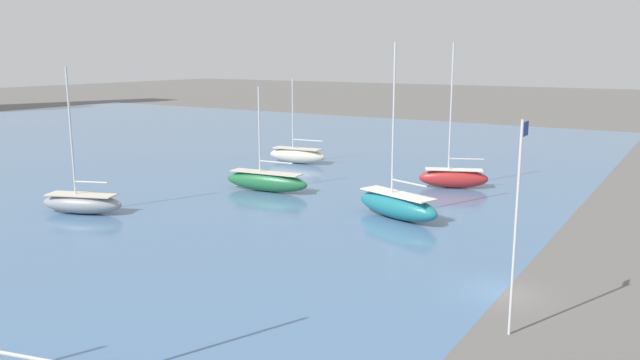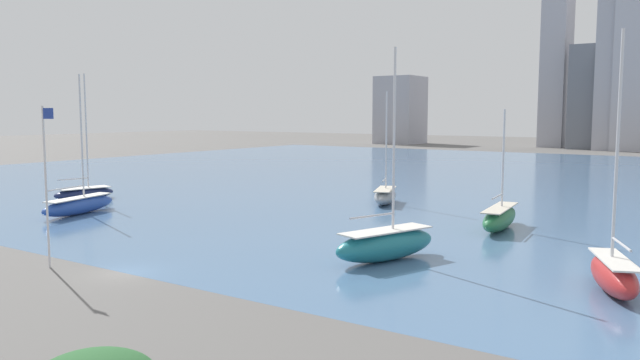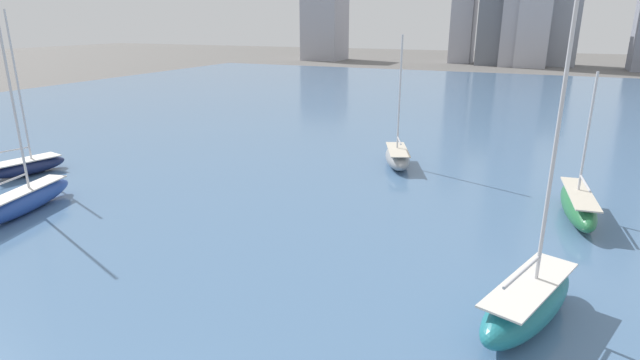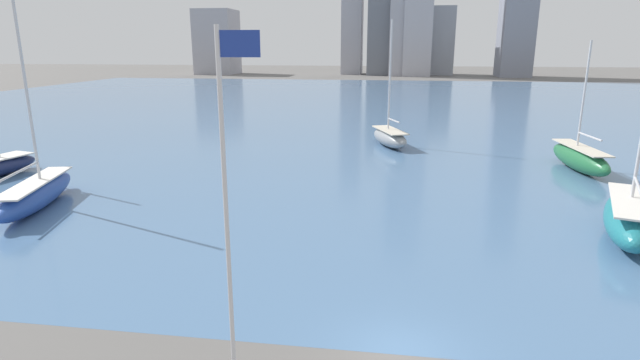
% 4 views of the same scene
% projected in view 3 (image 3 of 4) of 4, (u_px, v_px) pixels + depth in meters
% --- Properties ---
extents(harbor_water, '(180.00, 140.00, 0.00)m').
position_uv_depth(harbor_water, '(458.00, 113.00, 78.83)').
color(harbor_water, '#4C7099').
rests_on(harbor_water, ground_plane).
extents(sailboat_navy, '(4.07, 7.51, 14.91)m').
position_uv_depth(sailboat_navy, '(27.00, 165.00, 47.15)').
color(sailboat_navy, '#19234C').
rests_on(sailboat_navy, harbor_water).
extents(sailboat_teal, '(5.20, 9.07, 14.74)m').
position_uv_depth(sailboat_teal, '(528.00, 302.00, 23.68)').
color(sailboat_teal, '#1E757F').
rests_on(sailboat_teal, harbor_water).
extents(sailboat_blue, '(4.33, 10.11, 14.20)m').
position_uv_depth(sailboat_blue, '(24.00, 200.00, 37.69)').
color(sailboat_blue, '#284CA8').
rests_on(sailboat_blue, harbor_water).
extents(sailboat_gray, '(4.81, 7.77, 12.70)m').
position_uv_depth(sailboat_gray, '(397.00, 156.00, 49.90)').
color(sailboat_gray, gray).
rests_on(sailboat_gray, harbor_water).
extents(sailboat_green, '(2.99, 9.55, 10.60)m').
position_uv_depth(sailboat_green, '(578.00, 205.00, 36.54)').
color(sailboat_green, '#236B3D').
rests_on(sailboat_green, harbor_water).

